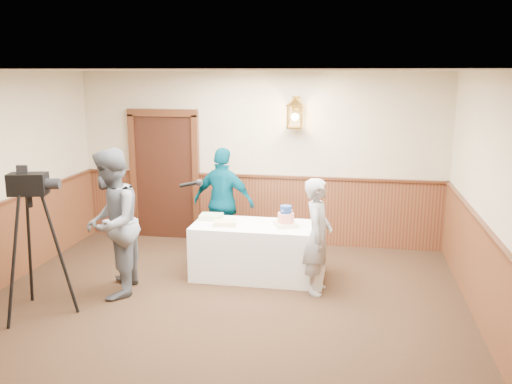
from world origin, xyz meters
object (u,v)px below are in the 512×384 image
at_px(display_table, 259,251).
at_px(sheet_cake_green, 211,217).
at_px(sheet_cake_yellow, 225,223).
at_px(tv_camera_rig, 35,252).
at_px(interviewer, 111,223).
at_px(tiered_cake, 286,218).
at_px(baker, 318,236).
at_px(assistant_p, 224,202).

bearing_deg(display_table, sheet_cake_green, 167.59).
xyz_separation_m(sheet_cake_yellow, tv_camera_rig, (-1.89, -1.51, -0.02)).
xyz_separation_m(sheet_cake_yellow, interviewer, (-1.26, -0.82, 0.16)).
xyz_separation_m(tiered_cake, interviewer, (-2.08, -0.92, 0.08)).
relative_size(tiered_cake, sheet_cake_yellow, 1.23).
bearing_deg(tiered_cake, baker, -39.44).
height_order(sheet_cake_green, tv_camera_rig, tv_camera_rig).
height_order(tiered_cake, sheet_cake_green, tiered_cake).
height_order(sheet_cake_yellow, sheet_cake_green, sheet_cake_green).
xyz_separation_m(sheet_cake_green, baker, (1.54, -0.54, -0.04)).
bearing_deg(interviewer, sheet_cake_green, 126.26).
bearing_deg(baker, sheet_cake_yellow, 81.54).
bearing_deg(baker, tv_camera_rig, 115.10).
xyz_separation_m(display_table, tv_camera_rig, (-2.34, -1.62, 0.38)).
xyz_separation_m(interviewer, tv_camera_rig, (-0.63, -0.69, -0.18)).
relative_size(baker, assistant_p, 0.89).
bearing_deg(assistant_p, baker, 153.72).
distance_m(tiered_cake, sheet_cake_green, 1.10).
bearing_deg(display_table, sheet_cake_yellow, -166.39).
bearing_deg(interviewer, display_table, 107.47).
xyz_separation_m(display_table, tiered_cake, (0.37, -0.01, 0.49)).
height_order(tiered_cake, sheet_cake_yellow, tiered_cake).
distance_m(display_table, sheet_cake_green, 0.83).
distance_m(sheet_cake_yellow, assistant_p, 0.94).
distance_m(sheet_cake_green, tv_camera_rig, 2.41).
relative_size(display_table, baker, 1.20).
xyz_separation_m(sheet_cake_green, interviewer, (-1.00, -1.08, 0.15)).
bearing_deg(tv_camera_rig, assistant_p, 42.28).
bearing_deg(display_table, tiered_cake, -1.40).
bearing_deg(assistant_p, display_table, 142.26).
height_order(display_table, baker, baker).
bearing_deg(tv_camera_rig, baker, 8.00).
height_order(sheet_cake_yellow, interviewer, interviewer).
bearing_deg(interviewer, tiered_cake, 102.76).
relative_size(sheet_cake_green, interviewer, 0.16).
bearing_deg(tv_camera_rig, display_table, 21.40).
xyz_separation_m(tiered_cake, assistant_p, (-1.06, 0.81, -0.02)).
bearing_deg(baker, tiered_cake, 54.34).
distance_m(baker, assistant_p, 1.92).
height_order(interviewer, baker, interviewer).
relative_size(sheet_cake_yellow, interviewer, 0.16).
height_order(sheet_cake_yellow, baker, baker).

